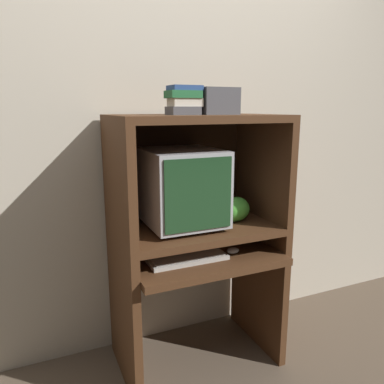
# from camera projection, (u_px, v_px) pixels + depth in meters

# --- Properties ---
(wall_back) EXTENTS (6.00, 0.06, 2.60)m
(wall_back) POSITION_uv_depth(u_px,v_px,m) (173.00, 121.00, 2.13)
(wall_back) COLOR beige
(wall_back) RESTS_ON ground_plane
(desk_base) EXTENTS (0.84, 0.59, 0.65)m
(desk_base) POSITION_uv_depth(u_px,v_px,m) (199.00, 293.00, 2.00)
(desk_base) COLOR #4C2D19
(desk_base) RESTS_ON ground_plane
(desk_monitor_shelf) EXTENTS (0.84, 0.53, 0.13)m
(desk_monitor_shelf) POSITION_uv_depth(u_px,v_px,m) (196.00, 230.00, 1.96)
(desk_monitor_shelf) COLOR #4C2D19
(desk_monitor_shelf) RESTS_ON desk_base
(hutch_upper) EXTENTS (0.84, 0.53, 0.56)m
(hutch_upper) POSITION_uv_depth(u_px,v_px,m) (194.00, 153.00, 1.89)
(hutch_upper) COLOR #4C2D19
(hutch_upper) RESTS_ON desk_monitor_shelf
(crt_monitor) EXTENTS (0.37, 0.42, 0.39)m
(crt_monitor) POSITION_uv_depth(u_px,v_px,m) (182.00, 187.00, 1.88)
(crt_monitor) COLOR #B2B2B7
(crt_monitor) RESTS_ON desk_monitor_shelf
(keyboard) EXTENTS (0.39, 0.14, 0.03)m
(keyboard) POSITION_uv_depth(u_px,v_px,m) (188.00, 258.00, 1.81)
(keyboard) COLOR beige
(keyboard) RESTS_ON desk_base
(mouse) EXTENTS (0.07, 0.05, 0.03)m
(mouse) POSITION_uv_depth(u_px,v_px,m) (233.00, 251.00, 1.90)
(mouse) COLOR #B7B7B7
(mouse) RESTS_ON desk_base
(snack_bag) EXTENTS (0.16, 0.12, 0.13)m
(snack_bag) POSITION_uv_depth(u_px,v_px,m) (235.00, 209.00, 1.99)
(snack_bag) COLOR green
(snack_bag) RESTS_ON desk_monitor_shelf
(book_stack) EXTENTS (0.16, 0.12, 0.13)m
(book_stack) POSITION_uv_depth(u_px,v_px,m) (184.00, 100.00, 1.73)
(book_stack) COLOR #4C4C51
(book_stack) RESTS_ON hutch_upper
(storage_box) EXTENTS (0.18, 0.15, 0.13)m
(storage_box) POSITION_uv_depth(u_px,v_px,m) (217.00, 101.00, 1.81)
(storage_box) COLOR #4C4C51
(storage_box) RESTS_ON hutch_upper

